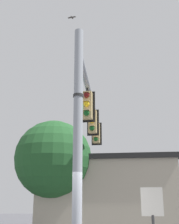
{
  "coord_description": "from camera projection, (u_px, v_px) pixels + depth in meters",
  "views": [
    {
      "loc": [
        -1.6,
        7.91,
        1.73
      ],
      "look_at": [
        0.23,
        -3.46,
        5.24
      ],
      "focal_mm": 47.7,
      "sensor_mm": 36.0,
      "label": 1
    }
  ],
  "objects": [
    {
      "name": "bird_flying",
      "position": [
        72.0,
        17.0,
        13.8
      ],
      "size": [
        0.4,
        0.25,
        0.08
      ],
      "color": "#4C4742"
    },
    {
      "name": "tree_by_storefront",
      "position": [
        53.0,
        159.0,
        17.77
      ],
      "size": [
        4.61,
        4.61,
        6.52
      ],
      "color": "#4C3823",
      "rests_on": "ground"
    },
    {
      "name": "mast_arm",
      "position": [
        91.0,
        100.0,
        12.99
      ],
      "size": [
        0.77,
        8.44,
        0.22
      ],
      "primitive_type": "cylinder",
      "rotation": [
        0.0,
        1.57,
        4.78
      ],
      "color": "gray"
    },
    {
      "name": "street_name_sign",
      "position": [
        80.0,
        99.0,
        8.86
      ],
      "size": [
        0.3,
        1.27,
        0.22
      ],
      "color": "#147238"
    },
    {
      "name": "traffic_light_mid_outer",
      "position": [
        96.0,
        133.0,
        15.64
      ],
      "size": [
        0.54,
        0.49,
        1.31
      ],
      "color": "black"
    },
    {
      "name": "storefront_building",
      "position": [
        110.0,
        195.0,
        19.89
      ],
      "size": [
        8.68,
        8.41,
        4.42
      ],
      "color": "#A89E89",
      "rests_on": "ground"
    },
    {
      "name": "traffic_light_nearest_pole",
      "position": [
        87.0,
        105.0,
        11.17
      ],
      "size": [
        0.54,
        0.49,
        1.31
      ],
      "color": "black"
    },
    {
      "name": "traffic_light_mid_inner",
      "position": [
        92.0,
        121.0,
        13.41
      ],
      "size": [
        0.54,
        0.49,
        1.31
      ],
      "color": "black"
    },
    {
      "name": "historical_marker",
      "position": [
        153.0,
        215.0,
        8.07
      ],
      "size": [
        0.6,
        0.08,
        2.13
      ],
      "color": "#333333",
      "rests_on": "ground"
    },
    {
      "name": "signal_pole",
      "position": [
        78.0,
        139.0,
        8.21
      ],
      "size": [
        0.26,
        0.26,
        6.82
      ],
      "primitive_type": "cylinder",
      "color": "gray",
      "rests_on": "ground"
    }
  ]
}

